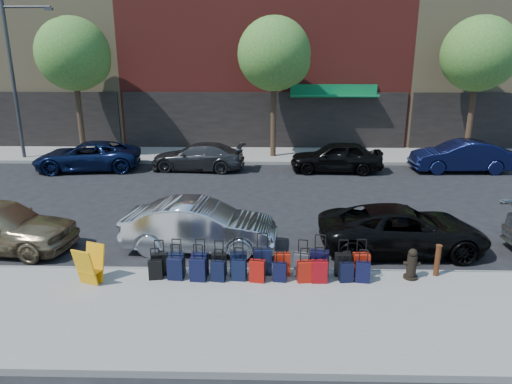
{
  "coord_description": "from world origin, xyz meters",
  "views": [
    {
      "loc": [
        0.13,
        -15.15,
        5.39
      ],
      "look_at": [
        -0.18,
        -1.5,
        1.33
      ],
      "focal_mm": 32.0,
      "sensor_mm": 36.0,
      "label": 1
    }
  ],
  "objects_px": {
    "tree_right": "(482,56)",
    "bollard": "(437,260)",
    "car_far_2": "(336,157)",
    "streetlight": "(16,71)",
    "display_rack": "(90,265)",
    "suitcase_front_5": "(262,261)",
    "car_far_3": "(460,156)",
    "car_near_1": "(200,226)",
    "car_far_0": "(87,156)",
    "car_far_1": "(198,157)",
    "tree_center": "(277,56)",
    "fire_hydrant": "(412,265)",
    "car_near_2": "(402,229)",
    "tree_left": "(76,56)"
  },
  "relations": [
    {
      "from": "tree_center",
      "to": "car_far_2",
      "type": "bearing_deg",
      "value": -46.11
    },
    {
      "from": "tree_left",
      "to": "bollard",
      "type": "bearing_deg",
      "value": -45.0
    },
    {
      "from": "tree_center",
      "to": "bollard",
      "type": "distance_m",
      "value": 15.49
    },
    {
      "from": "tree_right",
      "to": "bollard",
      "type": "height_order",
      "value": "tree_right"
    },
    {
      "from": "bollard",
      "to": "display_rack",
      "type": "bearing_deg",
      "value": -176.02
    },
    {
      "from": "fire_hydrant",
      "to": "car_far_3",
      "type": "xyz_separation_m",
      "value": [
        5.82,
        11.59,
        0.25
      ]
    },
    {
      "from": "display_rack",
      "to": "car_far_1",
      "type": "height_order",
      "value": "car_far_1"
    },
    {
      "from": "suitcase_front_5",
      "to": "fire_hydrant",
      "type": "height_order",
      "value": "suitcase_front_5"
    },
    {
      "from": "streetlight",
      "to": "car_near_2",
      "type": "xyz_separation_m",
      "value": [
        16.83,
        -11.69,
        -4.01
      ]
    },
    {
      "from": "streetlight",
      "to": "display_rack",
      "type": "relative_size",
      "value": 8.59
    },
    {
      "from": "tree_right",
      "to": "car_far_1",
      "type": "xyz_separation_m",
      "value": [
        -14.38,
        -2.74,
        -4.75
      ]
    },
    {
      "from": "tree_left",
      "to": "tree_center",
      "type": "height_order",
      "value": "same"
    },
    {
      "from": "suitcase_front_5",
      "to": "car_far_2",
      "type": "distance_m",
      "value": 11.79
    },
    {
      "from": "tree_center",
      "to": "car_near_1",
      "type": "height_order",
      "value": "tree_center"
    },
    {
      "from": "display_rack",
      "to": "car_near_1",
      "type": "relative_size",
      "value": 0.21
    },
    {
      "from": "tree_left",
      "to": "display_rack",
      "type": "distance_m",
      "value": 16.62
    },
    {
      "from": "streetlight",
      "to": "bollard",
      "type": "relative_size",
      "value": 9.87
    },
    {
      "from": "suitcase_front_5",
      "to": "bollard",
      "type": "relative_size",
      "value": 1.33
    },
    {
      "from": "fire_hydrant",
      "to": "car_near_1",
      "type": "relative_size",
      "value": 0.18
    },
    {
      "from": "tree_center",
      "to": "streetlight",
      "type": "xyz_separation_m",
      "value": [
        -13.44,
        -0.7,
        -0.75
      ]
    },
    {
      "from": "fire_hydrant",
      "to": "tree_right",
      "type": "bearing_deg",
      "value": 68.25
    },
    {
      "from": "car_far_0",
      "to": "car_far_1",
      "type": "distance_m",
      "value": 5.41
    },
    {
      "from": "bollard",
      "to": "suitcase_front_5",
      "type": "bearing_deg",
      "value": -179.76
    },
    {
      "from": "display_rack",
      "to": "car_near_2",
      "type": "distance_m",
      "value": 8.46
    },
    {
      "from": "tree_right",
      "to": "car_far_3",
      "type": "bearing_deg",
      "value": -119.97
    },
    {
      "from": "tree_right",
      "to": "car_far_2",
      "type": "distance_m",
      "value": 9.43
    },
    {
      "from": "bollard",
      "to": "car_far_0",
      "type": "height_order",
      "value": "car_far_0"
    },
    {
      "from": "tree_right",
      "to": "car_near_1",
      "type": "bearing_deg",
      "value": -136.04
    },
    {
      "from": "tree_left",
      "to": "car_near_1",
      "type": "bearing_deg",
      "value": -56.94
    },
    {
      "from": "streetlight",
      "to": "suitcase_front_5",
      "type": "relative_size",
      "value": 7.43
    },
    {
      "from": "car_near_2",
      "to": "car_far_0",
      "type": "distance_m",
      "value": 15.83
    },
    {
      "from": "bollard",
      "to": "car_near_2",
      "type": "relative_size",
      "value": 0.17
    },
    {
      "from": "tree_right",
      "to": "car_far_1",
      "type": "bearing_deg",
      "value": -169.21
    },
    {
      "from": "fire_hydrant",
      "to": "car_near_1",
      "type": "xyz_separation_m",
      "value": [
        -5.46,
        1.96,
        0.21
      ]
    },
    {
      "from": "suitcase_front_5",
      "to": "car_near_1",
      "type": "relative_size",
      "value": 0.25
    },
    {
      "from": "tree_center",
      "to": "car_far_1",
      "type": "relative_size",
      "value": 1.58
    },
    {
      "from": "car_far_1",
      "to": "car_far_3",
      "type": "distance_m",
      "value": 12.76
    },
    {
      "from": "tree_left",
      "to": "car_far_0",
      "type": "relative_size",
      "value": 1.44
    },
    {
      "from": "bollard",
      "to": "car_near_1",
      "type": "xyz_separation_m",
      "value": [
        -6.14,
        1.79,
        0.15
      ]
    },
    {
      "from": "display_rack",
      "to": "car_far_2",
      "type": "height_order",
      "value": "car_far_2"
    },
    {
      "from": "tree_left",
      "to": "car_far_3",
      "type": "distance_m",
      "value": 20.13
    },
    {
      "from": "car_far_0",
      "to": "tree_right",
      "type": "bearing_deg",
      "value": 90.92
    },
    {
      "from": "suitcase_front_5",
      "to": "car_far_3",
      "type": "xyz_separation_m",
      "value": [
        9.47,
        11.44,
        0.27
      ]
    },
    {
      "from": "streetlight",
      "to": "car_near_1",
      "type": "xyz_separation_m",
      "value": [
        11.04,
        -11.74,
        -3.94
      ]
    },
    {
      "from": "car_near_1",
      "to": "car_far_2",
      "type": "distance_m",
      "value": 10.83
    },
    {
      "from": "streetlight",
      "to": "display_rack",
      "type": "height_order",
      "value": "streetlight"
    },
    {
      "from": "streetlight",
      "to": "car_near_1",
      "type": "bearing_deg",
      "value": -46.77
    },
    {
      "from": "car_near_1",
      "to": "car_near_2",
      "type": "height_order",
      "value": "car_near_1"
    },
    {
      "from": "car_far_3",
      "to": "tree_right",
      "type": "bearing_deg",
      "value": 148.9
    },
    {
      "from": "display_rack",
      "to": "car_far_2",
      "type": "relative_size",
      "value": 0.21
    }
  ]
}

